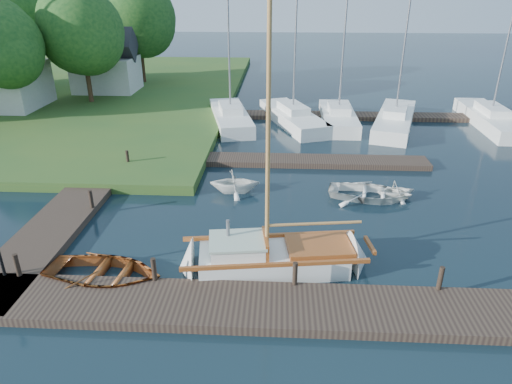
{
  "coord_description": "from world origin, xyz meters",
  "views": [
    {
      "loc": [
        0.91,
        -17.01,
        9.02
      ],
      "look_at": [
        0.0,
        0.0,
        1.2
      ],
      "focal_mm": 32.0,
      "sensor_mm": 36.0,
      "label": 1
    }
  ],
  "objects_px": {
    "mooring_post_0": "(17,265)",
    "tender_b": "(235,180)",
    "marina_boat_2": "(338,116)",
    "tree_3": "(81,30)",
    "marina_boat_1": "(293,116)",
    "marina_boat_5": "(490,118)",
    "sailboat": "(277,259)",
    "mooring_post_3": "(441,278)",
    "dinghy": "(104,270)",
    "tree_2": "(1,45)",
    "tender_d": "(396,189)",
    "tree_7": "(138,18)",
    "tender_c": "(370,191)",
    "house_c": "(106,66)",
    "marina_boat_0": "(231,116)",
    "mooring_post_1": "(154,269)",
    "tree_4": "(5,18)",
    "mooring_post_5": "(128,158)",
    "marina_boat_3": "(395,118)",
    "mooring_post_2": "(295,274)",
    "mooring_post_4": "(91,199)"
  },
  "relations": [
    {
      "from": "marina_boat_2",
      "to": "marina_boat_5",
      "type": "relative_size",
      "value": 1.08
    },
    {
      "from": "mooring_post_2",
      "to": "tender_b",
      "type": "height_order",
      "value": "tender_b"
    },
    {
      "from": "mooring_post_4",
      "to": "mooring_post_2",
      "type": "bearing_deg",
      "value": -30.47
    },
    {
      "from": "mooring_post_4",
      "to": "tender_b",
      "type": "bearing_deg",
      "value": 23.47
    },
    {
      "from": "mooring_post_3",
      "to": "tender_c",
      "type": "xyz_separation_m",
      "value": [
        -0.9,
        7.2,
        -0.32
      ]
    },
    {
      "from": "tree_7",
      "to": "tender_b",
      "type": "bearing_deg",
      "value": -65.21
    },
    {
      "from": "mooring_post_1",
      "to": "tender_c",
      "type": "distance_m",
      "value": 10.84
    },
    {
      "from": "marina_boat_3",
      "to": "marina_boat_0",
      "type": "bearing_deg",
      "value": 106.89
    },
    {
      "from": "marina_boat_3",
      "to": "mooring_post_3",
      "type": "bearing_deg",
      "value": -171.07
    },
    {
      "from": "mooring_post_1",
      "to": "marina_boat_1",
      "type": "distance_m",
      "value": 19.8
    },
    {
      "from": "mooring_post_0",
      "to": "marina_boat_2",
      "type": "bearing_deg",
      "value": 57.13
    },
    {
      "from": "mooring_post_1",
      "to": "marina_boat_5",
      "type": "xyz_separation_m",
      "value": [
        18.45,
        19.55,
        -0.13
      ]
    },
    {
      "from": "marina_boat_2",
      "to": "tree_3",
      "type": "bearing_deg",
      "value": 79.35
    },
    {
      "from": "dinghy",
      "to": "tender_c",
      "type": "distance_m",
      "value": 12.06
    },
    {
      "from": "mooring_post_2",
      "to": "tree_4",
      "type": "height_order",
      "value": "tree_4"
    },
    {
      "from": "marina_boat_0",
      "to": "mooring_post_3",
      "type": "bearing_deg",
      "value": -169.03
    },
    {
      "from": "tender_d",
      "to": "marina_boat_2",
      "type": "height_order",
      "value": "marina_boat_2"
    },
    {
      "from": "marina_boat_3",
      "to": "marina_boat_5",
      "type": "relative_size",
      "value": 1.14
    },
    {
      "from": "sailboat",
      "to": "tender_c",
      "type": "bearing_deg",
      "value": 46.79
    },
    {
      "from": "marina_boat_5",
      "to": "tree_3",
      "type": "height_order",
      "value": "marina_boat_5"
    },
    {
      "from": "mooring_post_3",
      "to": "marina_boat_2",
      "type": "xyz_separation_m",
      "value": [
        -1.02,
        19.31,
        -0.12
      ]
    },
    {
      "from": "mooring_post_4",
      "to": "tree_7",
      "type": "distance_m",
      "value": 27.09
    },
    {
      "from": "house_c",
      "to": "dinghy",
      "type": "bearing_deg",
      "value": -70.97
    },
    {
      "from": "tender_d",
      "to": "tree_7",
      "type": "bearing_deg",
      "value": 26.41
    },
    {
      "from": "marina_boat_0",
      "to": "marina_boat_1",
      "type": "xyz_separation_m",
      "value": [
        4.35,
        0.17,
        -0.0
      ]
    },
    {
      "from": "mooring_post_0",
      "to": "tender_c",
      "type": "relative_size",
      "value": 0.22
    },
    {
      "from": "mooring_post_3",
      "to": "mooring_post_0",
      "type": "bearing_deg",
      "value": 180.0
    },
    {
      "from": "dinghy",
      "to": "tree_2",
      "type": "relative_size",
      "value": 0.5
    },
    {
      "from": "mooring_post_5",
      "to": "marina_boat_5",
      "type": "height_order",
      "value": "marina_boat_5"
    },
    {
      "from": "mooring_post_3",
      "to": "marina_boat_0",
      "type": "height_order",
      "value": "marina_boat_0"
    },
    {
      "from": "marina_boat_1",
      "to": "marina_boat_5",
      "type": "relative_size",
      "value": 0.85
    },
    {
      "from": "mooring_post_1",
      "to": "marina_boat_1",
      "type": "height_order",
      "value": "marina_boat_1"
    },
    {
      "from": "mooring_post_3",
      "to": "tender_d",
      "type": "relative_size",
      "value": 0.45
    },
    {
      "from": "mooring_post_0",
      "to": "tender_b",
      "type": "distance_m",
      "value": 9.87
    },
    {
      "from": "sailboat",
      "to": "marina_boat_5",
      "type": "relative_size",
      "value": 0.9
    },
    {
      "from": "tender_c",
      "to": "tree_7",
      "type": "distance_m",
      "value": 29.92
    },
    {
      "from": "mooring_post_2",
      "to": "tree_4",
      "type": "distance_m",
      "value": 36.28
    },
    {
      "from": "mooring_post_0",
      "to": "marina_boat_0",
      "type": "height_order",
      "value": "marina_boat_0"
    },
    {
      "from": "house_c",
      "to": "marina_boat_3",
      "type": "bearing_deg",
      "value": -19.45
    },
    {
      "from": "mooring_post_5",
      "to": "marina_boat_3",
      "type": "relative_size",
      "value": 0.06
    },
    {
      "from": "tree_3",
      "to": "dinghy",
      "type": "bearing_deg",
      "value": -67.97
    },
    {
      "from": "tree_7",
      "to": "tender_c",
      "type": "bearing_deg",
      "value": -54.36
    },
    {
      "from": "mooring_post_5",
      "to": "dinghy",
      "type": "distance_m",
      "value": 9.95
    },
    {
      "from": "mooring_post_0",
      "to": "mooring_post_2",
      "type": "height_order",
      "value": "same"
    },
    {
      "from": "tree_7",
      "to": "marina_boat_2",
      "type": "bearing_deg",
      "value": -34.66
    },
    {
      "from": "marina_boat_5",
      "to": "house_c",
      "type": "height_order",
      "value": "marina_boat_5"
    },
    {
      "from": "mooring_post_1",
      "to": "tree_4",
      "type": "bearing_deg",
      "value": 125.08
    },
    {
      "from": "mooring_post_0",
      "to": "tender_b",
      "type": "xyz_separation_m",
      "value": [
        6.36,
        7.54,
        -0.09
      ]
    },
    {
      "from": "tender_b",
      "to": "marina_boat_3",
      "type": "bearing_deg",
      "value": -44.7
    },
    {
      "from": "sailboat",
      "to": "mooring_post_3",
      "type": "bearing_deg",
      "value": -22.67
    }
  ]
}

